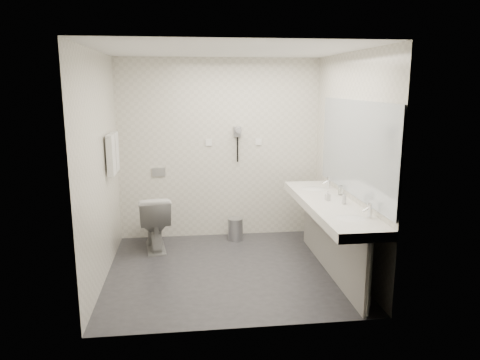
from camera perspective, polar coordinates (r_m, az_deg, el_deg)
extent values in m
plane|color=#2A292E|center=(5.42, -1.41, -11.29)|extent=(2.80, 2.80, 0.00)
plane|color=white|center=(5.00, -1.56, 16.08)|extent=(2.80, 2.80, 0.00)
plane|color=silver|center=(6.34, -2.60, 3.88)|extent=(2.80, 0.00, 2.80)
plane|color=silver|center=(3.80, 0.39, -1.61)|extent=(2.80, 0.00, 2.80)
plane|color=silver|center=(5.13, -17.26, 1.41)|extent=(0.00, 2.60, 2.60)
plane|color=silver|center=(5.38, 13.55, 2.09)|extent=(0.00, 2.60, 2.60)
cube|color=white|center=(5.20, 11.22, -3.22)|extent=(0.55, 2.20, 0.10)
cube|color=gray|center=(5.33, 11.29, -7.63)|extent=(0.03, 2.15, 0.75)
cylinder|color=silver|center=(4.44, 15.91, -11.98)|extent=(0.06, 0.06, 0.75)
cylinder|color=silver|center=(6.29, 8.62, -4.49)|extent=(0.06, 0.06, 0.75)
cube|color=#B2BCC6|center=(5.16, 14.27, 3.89)|extent=(0.02, 2.20, 1.05)
ellipsoid|color=white|center=(4.60, 13.74, -4.89)|extent=(0.40, 0.31, 0.05)
ellipsoid|color=white|center=(5.79, 9.26, -1.23)|extent=(0.40, 0.31, 0.05)
cylinder|color=silver|center=(4.65, 16.05, -3.69)|extent=(0.04, 0.04, 0.15)
cylinder|color=silver|center=(5.83, 11.13, -0.31)|extent=(0.04, 0.04, 0.15)
imported|color=white|center=(5.22, 11.00, -1.95)|extent=(0.06, 0.06, 0.11)
imported|color=white|center=(5.10, 13.01, -2.22)|extent=(0.06, 0.06, 0.14)
cylinder|color=silver|center=(5.52, 12.59, -1.29)|extent=(0.07, 0.07, 0.11)
imported|color=white|center=(6.09, -10.76, -5.22)|extent=(0.50, 0.77, 0.73)
cube|color=#B2B5BA|center=(6.37, -10.21, 1.00)|extent=(0.18, 0.02, 0.12)
cylinder|color=#B2B5BA|center=(6.36, -0.59, -6.28)|extent=(0.28, 0.28, 0.30)
cylinder|color=#B2B5BA|center=(6.32, -0.60, -4.93)|extent=(0.21, 0.21, 0.02)
cylinder|color=silver|center=(5.61, -15.97, 5.46)|extent=(0.02, 0.62, 0.02)
cube|color=silver|center=(5.50, -15.96, 3.02)|extent=(0.07, 0.24, 0.48)
cube|color=silver|center=(5.78, -15.54, 3.45)|extent=(0.07, 0.24, 0.48)
cube|color=gray|center=(6.31, -0.33, 6.13)|extent=(0.10, 0.04, 0.14)
cylinder|color=gray|center=(6.23, -0.25, 6.34)|extent=(0.08, 0.14, 0.08)
cylinder|color=black|center=(6.32, -0.31, 3.86)|extent=(0.02, 0.02, 0.35)
cube|color=white|center=(6.31, -3.97, 4.73)|extent=(0.09, 0.02, 0.09)
cube|color=white|center=(6.38, 2.34, 4.84)|extent=(0.09, 0.02, 0.09)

